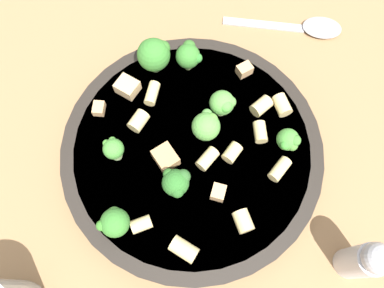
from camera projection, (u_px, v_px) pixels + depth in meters
ground_plane at (192, 157)px, 0.45m from camera, size 2.00×2.00×0.00m
pasta_bowl at (192, 151)px, 0.43m from camera, size 0.29×0.29×0.03m
broccoli_floret_0 at (189, 55)px, 0.44m from camera, size 0.03×0.03×0.04m
broccoli_floret_1 at (176, 182)px, 0.38m from camera, size 0.03×0.03×0.03m
broccoli_floret_2 at (113, 149)px, 0.40m from camera, size 0.02×0.02×0.03m
broccoli_floret_3 at (223, 104)px, 0.41m from camera, size 0.03×0.03×0.04m
broccoli_floret_4 at (155, 54)px, 0.43m from camera, size 0.04×0.04×0.05m
broccoli_floret_5 at (114, 222)px, 0.37m from camera, size 0.03×0.03×0.04m
broccoli_floret_6 at (289, 141)px, 0.40m from camera, size 0.03×0.03×0.03m
broccoli_floret_7 at (205, 125)px, 0.40m from camera, size 0.03×0.03×0.04m
rigatoni_0 at (232, 153)px, 0.41m from camera, size 0.02×0.02×0.01m
rigatoni_1 at (260, 132)px, 0.42m from camera, size 0.03×0.03×0.01m
rigatoni_2 at (141, 224)px, 0.38m from camera, size 0.02×0.02×0.01m
rigatoni_3 at (184, 249)px, 0.37m from camera, size 0.02×0.03×0.02m
rigatoni_4 at (280, 169)px, 0.40m from camera, size 0.03×0.02×0.01m
rigatoni_5 at (282, 105)px, 0.43m from camera, size 0.03×0.03×0.02m
rigatoni_6 at (243, 221)px, 0.38m from camera, size 0.02×0.03×0.02m
rigatoni_7 at (261, 106)px, 0.43m from camera, size 0.02×0.02×0.02m
rigatoni_8 at (152, 93)px, 0.44m from camera, size 0.03×0.03×0.01m
rigatoni_9 at (207, 160)px, 0.41m from camera, size 0.03×0.02×0.01m
rigatoni_10 at (138, 121)px, 0.42m from camera, size 0.03×0.02×0.02m
chicken_chunk_0 at (244, 70)px, 0.45m from camera, size 0.02×0.02×0.01m
chicken_chunk_1 at (99, 108)px, 0.43m from camera, size 0.02×0.02×0.01m
chicken_chunk_2 at (129, 86)px, 0.44m from camera, size 0.03×0.03×0.02m
chicken_chunk_3 at (166, 158)px, 0.41m from camera, size 0.03×0.03×0.01m
chicken_chunk_4 at (218, 192)px, 0.39m from camera, size 0.02×0.02×0.01m
pepper_shaker at (365, 261)px, 0.36m from camera, size 0.03×0.03×0.09m
spoon at (308, 28)px, 0.51m from camera, size 0.12×0.15×0.01m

